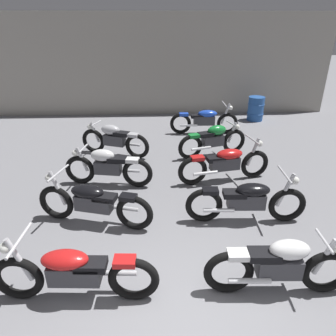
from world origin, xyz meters
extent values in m
cube|color=#9E998E|center=(0.00, 9.75, 1.80)|extent=(12.68, 0.24, 3.60)
torus|color=black|center=(-2.08, 0.81, 0.34)|extent=(0.68, 0.15, 0.67)
torus|color=black|center=(-0.58, 0.72, 0.34)|extent=(0.68, 0.15, 0.67)
cylinder|color=silver|center=(-2.00, 0.81, 0.65)|extent=(0.28, 0.09, 0.66)
cube|color=#38383D|center=(-1.33, 0.77, 0.44)|extent=(0.67, 0.28, 0.28)
ellipsoid|color=red|center=(-1.43, 0.77, 0.66)|extent=(0.62, 0.36, 0.22)
cube|color=black|center=(-1.11, 0.75, 0.57)|extent=(0.41, 0.26, 0.10)
cube|color=red|center=(-0.68, 0.73, 0.64)|extent=(0.29, 0.22, 0.08)
cylinder|color=silver|center=(-1.94, 0.81, 0.96)|extent=(0.08, 0.68, 0.04)
sphere|color=white|center=(-2.14, 0.82, 0.84)|extent=(0.14, 0.14, 0.14)
cylinder|color=silver|center=(-0.82, 0.87, 0.32)|extent=(0.55, 0.10, 0.07)
torus|color=black|center=(-2.09, 2.67, 0.34)|extent=(0.67, 0.29, 0.67)
torus|color=black|center=(-0.64, 2.26, 0.34)|extent=(0.67, 0.29, 0.67)
cylinder|color=silver|center=(-2.01, 2.65, 0.65)|extent=(0.28, 0.14, 0.66)
cube|color=#38383D|center=(-1.37, 2.47, 0.44)|extent=(0.70, 0.41, 0.28)
ellipsoid|color=black|center=(-1.46, 2.49, 0.66)|extent=(0.66, 0.47, 0.22)
cube|color=black|center=(-1.15, 2.41, 0.57)|extent=(0.45, 0.34, 0.10)
cube|color=black|center=(-0.74, 2.29, 0.64)|extent=(0.32, 0.27, 0.08)
cylinder|color=silver|center=(-1.95, 2.63, 0.96)|extent=(0.22, 0.66, 0.04)
sphere|color=white|center=(-2.15, 2.69, 0.84)|extent=(0.14, 0.14, 0.14)
cylinder|color=silver|center=(-0.85, 2.46, 0.32)|extent=(0.55, 0.22, 0.07)
torus|color=black|center=(-1.93, 4.04, 0.34)|extent=(0.68, 0.22, 0.67)
torus|color=black|center=(-0.65, 3.82, 0.34)|extent=(0.68, 0.22, 0.67)
cylinder|color=silver|center=(-1.86, 4.02, 0.59)|extent=(0.25, 0.11, 0.56)
cube|color=#38383D|center=(-1.29, 3.93, 0.44)|extent=(0.60, 0.33, 0.28)
ellipsoid|color=white|center=(-1.39, 3.94, 0.72)|extent=(0.56, 0.36, 0.26)
cube|color=black|center=(-1.08, 3.89, 0.64)|extent=(0.43, 0.30, 0.10)
cube|color=white|center=(-0.75, 3.83, 0.64)|extent=(0.31, 0.24, 0.08)
cylinder|color=silver|center=(-1.80, 4.01, 0.85)|extent=(0.12, 0.48, 0.04)
sphere|color=white|center=(-1.99, 4.05, 0.73)|extent=(0.14, 0.14, 0.14)
cylinder|color=silver|center=(-0.88, 3.99, 0.32)|extent=(0.55, 0.16, 0.07)
torus|color=black|center=(-1.94, 5.86, 0.34)|extent=(0.67, 0.34, 0.67)
torus|color=black|center=(-0.72, 5.39, 0.34)|extent=(0.67, 0.34, 0.67)
cylinder|color=silver|center=(-1.86, 5.83, 0.59)|extent=(0.25, 0.15, 0.56)
cube|color=#38383D|center=(-1.33, 5.63, 0.44)|extent=(0.62, 0.43, 0.28)
ellipsoid|color=#B7B7BC|center=(-1.42, 5.66, 0.72)|extent=(0.59, 0.45, 0.26)
cube|color=black|center=(-1.12, 5.55, 0.64)|extent=(0.46, 0.37, 0.10)
cube|color=#B7B7BC|center=(-0.81, 5.43, 0.64)|extent=(0.33, 0.29, 0.08)
cylinder|color=silver|center=(-1.81, 5.81, 0.85)|extent=(0.20, 0.46, 0.04)
sphere|color=white|center=(-1.99, 5.88, 0.73)|extent=(0.14, 0.14, 0.14)
cylinder|color=silver|center=(-0.91, 5.60, 0.32)|extent=(0.54, 0.26, 0.07)
torus|color=black|center=(1.97, 0.73, 0.34)|extent=(0.67, 0.14, 0.67)
torus|color=black|center=(0.67, 0.79, 0.34)|extent=(0.67, 0.14, 0.67)
cylinder|color=silver|center=(1.89, 0.73, 0.59)|extent=(0.25, 0.08, 0.56)
cube|color=#38383D|center=(1.32, 0.76, 0.44)|extent=(0.58, 0.26, 0.28)
ellipsoid|color=white|center=(1.42, 0.75, 0.72)|extent=(0.53, 0.30, 0.26)
cube|color=black|center=(1.10, 0.77, 0.64)|extent=(0.41, 0.26, 0.10)
cube|color=white|center=(0.77, 0.78, 0.64)|extent=(0.29, 0.21, 0.08)
cylinder|color=silver|center=(1.83, 0.74, 0.85)|extent=(0.06, 0.48, 0.04)
cylinder|color=silver|center=(0.91, 0.64, 0.32)|extent=(0.55, 0.09, 0.07)
torus|color=black|center=(2.09, 2.38, 0.34)|extent=(0.67, 0.14, 0.67)
torus|color=black|center=(0.59, 2.44, 0.34)|extent=(0.67, 0.14, 0.67)
cylinder|color=silver|center=(2.01, 2.38, 0.65)|extent=(0.28, 0.08, 0.66)
cube|color=#38383D|center=(1.34, 2.41, 0.44)|extent=(0.67, 0.27, 0.28)
ellipsoid|color=black|center=(1.44, 2.41, 0.66)|extent=(0.61, 0.34, 0.22)
cube|color=black|center=(1.12, 2.42, 0.57)|extent=(0.41, 0.26, 0.10)
cube|color=black|center=(0.69, 2.44, 0.64)|extent=(0.29, 0.21, 0.08)
cylinder|color=silver|center=(1.95, 2.39, 0.96)|extent=(0.06, 0.68, 0.04)
sphere|color=white|center=(2.15, 2.38, 0.84)|extent=(0.14, 0.14, 0.14)
cylinder|color=silver|center=(0.84, 2.30, 0.32)|extent=(0.55, 0.09, 0.07)
torus|color=black|center=(2.03, 4.14, 0.34)|extent=(0.68, 0.24, 0.67)
torus|color=black|center=(0.56, 3.86, 0.34)|extent=(0.68, 0.24, 0.67)
cylinder|color=silver|center=(1.95, 4.13, 0.65)|extent=(0.28, 0.12, 0.66)
cube|color=#38383D|center=(1.29, 4.00, 0.44)|extent=(0.69, 0.36, 0.28)
ellipsoid|color=red|center=(1.39, 4.02, 0.66)|extent=(0.65, 0.43, 0.22)
cube|color=black|center=(1.08, 3.96, 0.57)|extent=(0.44, 0.31, 0.10)
cube|color=red|center=(0.65, 3.88, 0.64)|extent=(0.31, 0.25, 0.08)
cylinder|color=silver|center=(1.89, 4.12, 0.96)|extent=(0.17, 0.67, 0.04)
sphere|color=white|center=(2.09, 4.16, 0.84)|extent=(0.14, 0.14, 0.14)
cylinder|color=silver|center=(0.83, 3.78, 0.32)|extent=(0.55, 0.17, 0.07)
torus|color=black|center=(1.90, 5.65, 0.34)|extent=(0.67, 0.30, 0.67)
torus|color=black|center=(0.66, 5.27, 0.34)|extent=(0.67, 0.30, 0.67)
cylinder|color=silver|center=(1.83, 5.63, 0.59)|extent=(0.25, 0.14, 0.56)
cube|color=#38383D|center=(1.28, 5.46, 0.44)|extent=(0.62, 0.40, 0.28)
ellipsoid|color=#197F33|center=(1.38, 5.49, 0.72)|extent=(0.58, 0.42, 0.26)
cube|color=black|center=(1.07, 5.39, 0.64)|extent=(0.45, 0.35, 0.10)
cube|color=#197F33|center=(0.76, 5.30, 0.64)|extent=(0.33, 0.27, 0.08)
cylinder|color=silver|center=(1.77, 5.61, 0.85)|extent=(0.18, 0.47, 0.04)
sphere|color=white|center=(1.96, 5.67, 0.73)|extent=(0.14, 0.14, 0.14)
cylinder|color=silver|center=(0.94, 5.22, 0.32)|extent=(0.55, 0.23, 0.07)
torus|color=black|center=(2.08, 7.27, 0.34)|extent=(0.67, 0.12, 0.67)
torus|color=black|center=(0.58, 7.30, 0.34)|extent=(0.67, 0.12, 0.67)
cylinder|color=silver|center=(2.00, 7.27, 0.65)|extent=(0.27, 0.08, 0.66)
cube|color=#38383D|center=(1.33, 7.28, 0.44)|extent=(0.66, 0.25, 0.28)
ellipsoid|color=blue|center=(1.43, 7.28, 0.66)|extent=(0.61, 0.33, 0.22)
cube|color=black|center=(1.11, 7.29, 0.57)|extent=(0.40, 0.25, 0.10)
cube|color=blue|center=(0.68, 7.29, 0.64)|extent=(0.28, 0.21, 0.08)
cylinder|color=silver|center=(1.94, 7.27, 0.96)|extent=(0.05, 0.68, 0.04)
sphere|color=white|center=(2.14, 7.27, 0.84)|extent=(0.14, 0.14, 0.14)
cylinder|color=silver|center=(0.83, 7.16, 0.32)|extent=(0.55, 0.08, 0.07)
cylinder|color=#23519E|center=(3.41, 8.65, 0.42)|extent=(0.56, 0.56, 0.85)
torus|color=#23519E|center=(3.41, 8.65, 0.59)|extent=(0.59, 0.59, 0.03)
torus|color=#23519E|center=(3.41, 8.65, 0.26)|extent=(0.59, 0.59, 0.03)
camera|label=1|loc=(-0.29, -2.35, 3.39)|focal=33.77mm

